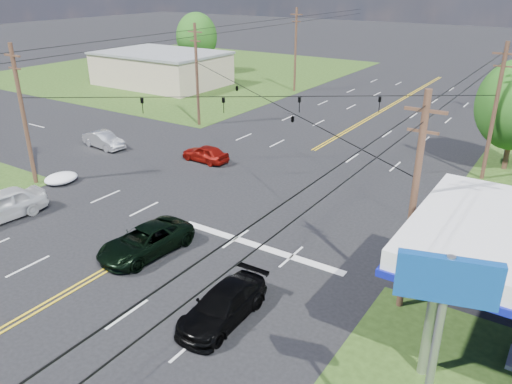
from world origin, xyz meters
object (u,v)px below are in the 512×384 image
Objects in this scene: pole_sw at (23,114)px; pole_left_far at (295,49)px; pickup_white at (0,206)px; polesign_se at (440,319)px; pole_se at (413,204)px; pickup_dkgreen at (146,241)px; pole_nw at (197,74)px; pole_ne at (495,111)px; suv_black at (223,306)px; retail_nw at (161,69)px; tree_far_l at (197,37)px; sedan_silver at (104,140)px.

pole_left_far is (0.00, 37.00, 0.25)m from pole_sw.
polesign_se reaches higher than pickup_white.
pole_se is 13.48m from pickup_dkgreen.
pole_nw is 26.00m from pole_ne.
polesign_se is at bearing -2.46° from pickup_white.
suv_black is (6.63, -2.21, -0.03)m from pickup_dkgreen.
polesign_se is (46.09, -39.41, 4.00)m from retail_nw.
tree_far_l reaches higher than pickup_white.
pickup_white is 26.37m from polesign_se.
pickup_white is (3.50, -22.63, -4.02)m from pole_nw.
tree_far_l is at bearing 152.93° from pole_ne.
pole_nw is 1.97× the size of suv_black.
pole_left_far is 53.94m from polesign_se.
pole_nw is 25.15m from pickup_dkgreen.
suv_black is at bearing -49.62° from tree_far_l.
pole_nw reaches higher than retail_nw.
pole_ne is (26.00, 0.00, 0.00)m from pole_nw.
pickup_white is 0.68× the size of polesign_se.
polesign_se reaches higher than retail_nw.
tree_far_l is at bearing 114.86° from pole_sw.
pole_nw is at bearing 90.00° from pole_sw.
pole_nw is at bearing 128.17° from pickup_dkgreen.
suv_black is (20.13, -5.01, -4.22)m from pole_sw.
pole_nw is at bearing 130.10° from suv_black.
suv_black is 0.63× the size of polesign_se.
pickup_white is (-10.00, -1.82, 0.16)m from pickup_dkgreen.
tree_far_l is (-45.00, 41.00, 0.28)m from pole_se.
pole_sw is (17.00, -31.00, 2.92)m from retail_nw.
tree_far_l reaches higher than suv_black.
sedan_silver is 35.67m from polesign_se.
pole_sw is 9.30m from sedan_silver.
pole_ne is 24.12m from suv_black.
pole_left_far reaches higher than pickup_dkgreen.
pole_left_far is at bearing 114.52° from suv_black.
pole_se is 23.32m from pickup_white.
pole_se is 0.95× the size of pole_left_far.
sedan_silver is (-2.13, 8.00, -4.23)m from pole_sw.
pickup_dkgreen is at bearing -121.00° from pole_ne.
pole_sw is 26.00m from pole_se.
pole_se is at bearing 39.42° from suv_black.
tree_far_l reaches higher than sedan_silver.
sedan_silver is at bearing 119.99° from pickup_white.
pole_sw is at bearing -90.00° from pole_left_far.
pole_sw and pole_ne have the same top height.
pole_sw is 31.62m from pole_ne.
pole_sw is 2.29× the size of sedan_silver.
suv_black is at bearing -44.13° from retail_nw.
pole_sw is at bearing 164.93° from suv_black.
pole_sw is 1.09× the size of tree_far_l.
pickup_white reaches higher than suv_black.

